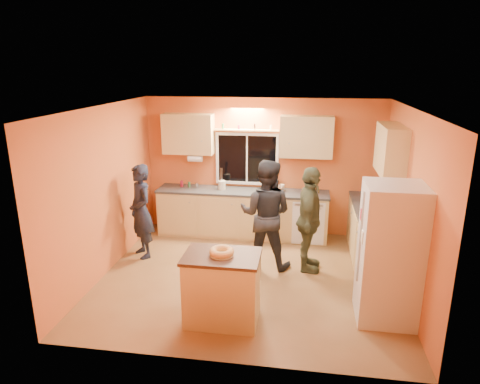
% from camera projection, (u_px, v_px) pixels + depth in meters
% --- Properties ---
extents(ground, '(4.50, 4.50, 0.00)m').
position_uv_depth(ground, '(248.00, 277.00, 6.64)').
color(ground, brown).
rests_on(ground, ground).
extents(room_shell, '(4.54, 4.04, 2.61)m').
position_uv_depth(room_shell, '(260.00, 170.00, 6.55)').
color(room_shell, '#D16335').
rests_on(room_shell, ground).
extents(back_counter, '(4.23, 0.62, 0.90)m').
position_uv_depth(back_counter, '(261.00, 214.00, 8.12)').
color(back_counter, tan).
rests_on(back_counter, ground).
extents(right_counter, '(0.62, 1.84, 0.90)m').
position_uv_depth(right_counter, '(376.00, 246.00, 6.71)').
color(right_counter, tan).
rests_on(right_counter, ground).
extents(refrigerator, '(0.72, 0.70, 1.80)m').
position_uv_depth(refrigerator, '(390.00, 254.00, 5.35)').
color(refrigerator, silver).
rests_on(refrigerator, ground).
extents(island, '(0.95, 0.65, 0.92)m').
position_uv_depth(island, '(222.00, 288.00, 5.41)').
color(island, tan).
rests_on(island, ground).
extents(bundt_pastry, '(0.31, 0.31, 0.09)m').
position_uv_depth(bundt_pastry, '(222.00, 252.00, 5.27)').
color(bundt_pastry, tan).
rests_on(bundt_pastry, island).
extents(person_left, '(0.68, 0.70, 1.61)m').
position_uv_depth(person_left, '(141.00, 211.00, 7.19)').
color(person_left, black).
rests_on(person_left, ground).
extents(person_center, '(0.95, 0.79, 1.77)m').
position_uv_depth(person_center, '(266.00, 214.00, 6.81)').
color(person_center, black).
rests_on(person_center, ground).
extents(person_right, '(0.45, 1.01, 1.69)m').
position_uv_depth(person_right, '(309.00, 220.00, 6.67)').
color(person_right, '#373D27').
rests_on(person_right, ground).
extents(mixing_bowl, '(0.39, 0.39, 0.09)m').
position_uv_depth(mixing_bowl, '(273.00, 189.00, 7.98)').
color(mixing_bowl, '#301E10').
rests_on(mixing_bowl, back_counter).
extents(utensil_crock, '(0.14, 0.14, 0.17)m').
position_uv_depth(utensil_crock, '(222.00, 185.00, 8.09)').
color(utensil_crock, beige).
rests_on(utensil_crock, back_counter).
extents(potted_plant, '(0.31, 0.28, 0.30)m').
position_uv_depth(potted_plant, '(391.00, 224.00, 5.94)').
color(potted_plant, gray).
rests_on(potted_plant, right_counter).
extents(red_box, '(0.20, 0.18, 0.07)m').
position_uv_depth(red_box, '(380.00, 221.00, 6.38)').
color(red_box, '#A51932').
rests_on(red_box, right_counter).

